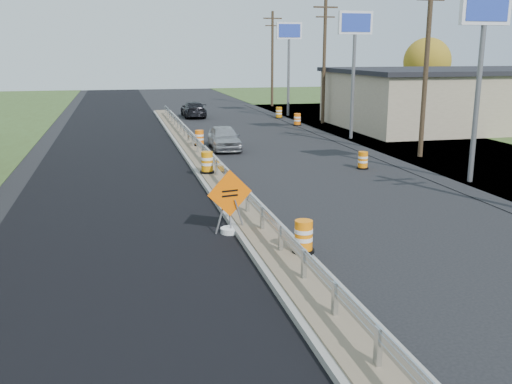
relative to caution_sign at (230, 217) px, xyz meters
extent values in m
plane|color=black|center=(0.90, 1.53, -0.51)|extent=(140.00, 140.00, 0.00)
cube|color=black|center=(-3.50, 11.53, -0.50)|extent=(7.20, 120.00, 0.01)
cube|color=gray|center=(0.90, 9.53, -0.42)|extent=(1.60, 55.00, 0.18)
cube|color=brown|center=(0.90, 9.53, -0.31)|extent=(1.25, 55.00, 0.05)
cube|color=silver|center=(0.90, -8.47, 0.07)|extent=(0.10, 0.15, 0.70)
cube|color=silver|center=(0.90, -6.47, 0.07)|extent=(0.10, 0.15, 0.70)
cube|color=silver|center=(0.90, -4.47, 0.07)|extent=(0.10, 0.15, 0.70)
cube|color=silver|center=(0.90, -2.47, 0.07)|extent=(0.10, 0.15, 0.70)
cube|color=silver|center=(0.90, -0.47, 0.07)|extent=(0.10, 0.15, 0.70)
cube|color=silver|center=(0.90, 1.53, 0.07)|extent=(0.10, 0.15, 0.70)
cube|color=silver|center=(0.90, 3.53, 0.07)|extent=(0.10, 0.15, 0.70)
cube|color=silver|center=(0.90, 5.53, 0.07)|extent=(0.10, 0.15, 0.70)
cube|color=silver|center=(0.90, 7.53, 0.07)|extent=(0.10, 0.15, 0.70)
cube|color=silver|center=(0.90, 9.53, 0.07)|extent=(0.10, 0.15, 0.70)
cube|color=silver|center=(0.90, 11.53, 0.07)|extent=(0.10, 0.15, 0.70)
cube|color=silver|center=(0.90, 13.53, 0.07)|extent=(0.10, 0.15, 0.70)
cube|color=silver|center=(0.90, 15.53, 0.07)|extent=(0.10, 0.15, 0.70)
cube|color=silver|center=(0.90, 17.53, 0.07)|extent=(0.10, 0.15, 0.70)
cube|color=silver|center=(0.90, 19.53, 0.07)|extent=(0.10, 0.15, 0.70)
cube|color=silver|center=(0.90, 21.53, 0.07)|extent=(0.10, 0.15, 0.70)
cube|color=silver|center=(0.90, 23.53, 0.07)|extent=(0.10, 0.15, 0.70)
cube|color=silver|center=(0.90, 25.53, 0.07)|extent=(0.10, 0.15, 0.70)
cube|color=silver|center=(0.90, 27.53, 0.07)|extent=(0.10, 0.15, 0.70)
cube|color=silver|center=(0.90, 29.53, 0.07)|extent=(0.10, 0.15, 0.70)
cube|color=silver|center=(0.90, 31.53, 0.07)|extent=(0.10, 0.15, 0.70)
cube|color=silver|center=(0.90, 33.53, 0.07)|extent=(0.10, 0.15, 0.70)
cube|color=silver|center=(0.90, 10.53, 0.27)|extent=(0.04, 46.00, 0.34)
cube|color=silver|center=(0.90, 10.53, 0.19)|extent=(0.06, 46.00, 0.03)
cube|color=silver|center=(0.90, 10.53, 0.35)|extent=(0.06, 46.00, 0.03)
cube|color=tan|center=(21.90, 21.53, 1.49)|extent=(18.00, 12.00, 4.00)
cube|color=black|center=(21.90, 21.53, 3.61)|extent=(18.50, 12.50, 0.30)
cube|color=black|center=(12.95, 21.53, 1.09)|extent=(0.08, 7.20, 2.20)
cylinder|color=slate|center=(11.40, 4.53, 2.89)|extent=(0.22, 0.22, 6.80)
cube|color=white|center=(11.40, 4.53, 6.69)|extent=(2.20, 0.25, 1.40)
cube|color=#263FB2|center=(11.40, 4.53, 6.69)|extent=(1.90, 0.30, 1.10)
cylinder|color=slate|center=(11.40, 17.53, 2.89)|extent=(0.22, 0.22, 6.80)
cube|color=white|center=(11.40, 17.53, 6.69)|extent=(2.20, 0.25, 1.40)
cube|color=#263FB2|center=(11.40, 17.53, 6.69)|extent=(1.90, 0.30, 1.10)
cylinder|color=slate|center=(11.40, 31.53, 2.89)|extent=(0.22, 0.22, 6.80)
cube|color=white|center=(11.40, 31.53, 6.69)|extent=(2.20, 0.25, 1.40)
cube|color=#263FB2|center=(11.40, 31.53, 6.69)|extent=(1.90, 0.30, 1.10)
cylinder|color=#473523|center=(12.40, 10.53, 4.19)|extent=(0.26, 0.26, 9.40)
cube|color=#473523|center=(12.40, 10.53, 7.49)|extent=(1.50, 0.10, 0.10)
cylinder|color=#473523|center=(12.40, 25.53, 4.19)|extent=(0.26, 0.26, 9.40)
cube|color=#473523|center=(12.40, 25.53, 8.19)|extent=(1.90, 0.12, 0.12)
cube|color=#473523|center=(12.40, 25.53, 7.49)|extent=(1.50, 0.10, 0.10)
cylinder|color=#473523|center=(12.40, 40.53, 4.19)|extent=(0.26, 0.26, 9.40)
cube|color=#473523|center=(12.40, 40.53, 8.19)|extent=(1.90, 0.12, 0.12)
cube|color=#473523|center=(12.40, 40.53, 7.49)|extent=(1.50, 0.10, 0.10)
cylinder|color=#473523|center=(26.90, 35.53, 1.03)|extent=(0.36, 0.36, 3.08)
sphere|color=#AE9525|center=(26.90, 35.53, 4.04)|extent=(4.62, 4.62, 4.62)
cylinder|color=white|center=(0.00, 0.00, -0.42)|extent=(0.61, 0.61, 0.17)
cube|color=slate|center=(-0.30, 0.00, 0.03)|extent=(0.36, 0.11, 1.05)
cube|color=slate|center=(0.30, 0.00, 0.03)|extent=(0.36, 0.11, 1.05)
cube|color=slate|center=(0.00, 0.05, 0.03)|extent=(0.10, 0.27, 1.07)
cube|color=#DE5904|center=(0.00, 0.00, 0.77)|extent=(1.43, 0.32, 1.46)
cube|color=black|center=(0.00, -0.02, 0.84)|extent=(0.51, 0.11, 0.05)
cube|color=black|center=(0.00, -0.02, 0.69)|extent=(0.51, 0.11, 0.05)
cylinder|color=black|center=(1.45, -2.77, -0.24)|extent=(0.60, 0.60, 0.08)
cylinder|color=orange|center=(1.45, -2.77, 0.18)|extent=(0.48, 0.48, 0.84)
cylinder|color=white|center=(1.45, -2.77, 0.32)|extent=(0.50, 0.50, 0.11)
cylinder|color=white|center=(1.45, -2.77, 0.10)|extent=(0.50, 0.50, 0.11)
cylinder|color=black|center=(0.56, 8.07, -0.24)|extent=(0.65, 0.65, 0.09)
cylinder|color=orange|center=(0.56, 8.07, 0.21)|extent=(0.52, 0.52, 0.90)
cylinder|color=white|center=(0.56, 8.07, 0.37)|extent=(0.53, 0.53, 0.12)
cylinder|color=white|center=(0.56, 8.07, 0.13)|extent=(0.53, 0.53, 0.12)
cylinder|color=black|center=(1.31, 15.66, -0.24)|extent=(0.61, 0.61, 0.08)
cylinder|color=orange|center=(1.31, 15.66, 0.19)|extent=(0.49, 0.49, 0.85)
cylinder|color=white|center=(1.31, 15.66, 0.33)|extent=(0.50, 0.50, 0.11)
cylinder|color=white|center=(1.31, 15.66, 0.10)|extent=(0.50, 0.50, 0.11)
cylinder|color=black|center=(8.11, 8.32, -0.47)|extent=(0.56, 0.56, 0.08)
cylinder|color=orange|center=(8.11, 8.32, -0.08)|extent=(0.45, 0.45, 0.79)
cylinder|color=white|center=(8.11, 8.32, 0.05)|extent=(0.46, 0.46, 0.10)
cylinder|color=white|center=(8.11, 8.32, -0.15)|extent=(0.46, 0.46, 0.10)
cylinder|color=black|center=(10.10, 24.81, -0.47)|extent=(0.63, 0.63, 0.08)
cylinder|color=#FF690A|center=(10.10, 24.81, -0.03)|extent=(0.51, 0.51, 0.88)
cylinder|color=white|center=(10.10, 24.81, 0.12)|extent=(0.52, 0.52, 0.12)
cylinder|color=white|center=(10.10, 24.81, -0.11)|extent=(0.52, 0.52, 0.12)
cylinder|color=black|center=(10.10, 29.89, -0.47)|extent=(0.64, 0.64, 0.09)
cylinder|color=orange|center=(10.10, 29.89, -0.02)|extent=(0.51, 0.51, 0.90)
cylinder|color=white|center=(10.10, 29.89, 0.13)|extent=(0.53, 0.53, 0.12)
cylinder|color=white|center=(10.10, 29.89, -0.10)|extent=(0.53, 0.53, 0.12)
imported|color=#A9A9AE|center=(2.70, 15.40, 0.17)|extent=(1.75, 4.07, 1.37)
imported|color=black|center=(3.20, 32.43, 0.16)|extent=(1.91, 4.60, 1.33)
camera|label=1|loc=(-3.21, -16.52, 4.94)|focal=40.00mm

